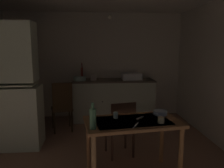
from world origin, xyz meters
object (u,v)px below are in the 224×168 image
object	(u,v)px
dining_table	(133,129)
chair_far_side	(121,127)
sink_basin	(132,76)
serving_bowl_wide	(160,113)
chair_by_counter	(62,106)
hand_pump	(82,73)
mixing_bowl_counter	(80,79)
glass_bottle	(93,118)
hutch_cabinet	(6,91)
mug_tall	(116,115)

from	to	relation	value
dining_table	chair_far_side	distance (m)	0.60
sink_basin	serving_bowl_wide	bearing A→B (deg)	-89.42
chair_by_counter	serving_bowl_wide	xyz separation A→B (m)	(1.53, -1.48, 0.26)
hand_pump	chair_by_counter	bearing A→B (deg)	-115.60
sink_basin	dining_table	xyz separation A→B (m)	(-0.40, -2.42, -0.36)
mixing_bowl_counter	glass_bottle	bearing A→B (deg)	-83.67
hutch_cabinet	mixing_bowl_counter	world-z (taller)	hutch_cabinet
hutch_cabinet	sink_basin	size ratio (longest dim) A/B	4.71
dining_table	chair_by_counter	bearing A→B (deg)	122.98
dining_table	mixing_bowl_counter	bearing A→B (deg)	108.43
chair_by_counter	glass_bottle	size ratio (longest dim) A/B	3.32
sink_basin	serving_bowl_wide	size ratio (longest dim) A/B	2.32
hand_pump	chair_by_counter	distance (m)	1.02
sink_basin	dining_table	size ratio (longest dim) A/B	0.35
hand_pump	dining_table	size ratio (longest dim) A/B	0.31
serving_bowl_wide	hand_pump	bearing A→B (deg)	117.40
chair_by_counter	serving_bowl_wide	world-z (taller)	chair_by_counter
mixing_bowl_counter	chair_by_counter	bearing A→B (deg)	-115.42
dining_table	chair_far_side	world-z (taller)	chair_far_side
chair_by_counter	serving_bowl_wide	size ratio (longest dim) A/B	5.29
hand_pump	mixing_bowl_counter	xyz separation A→B (m)	(-0.05, -0.10, -0.13)
hand_pump	mixing_bowl_counter	size ratio (longest dim) A/B	1.41
sink_basin	glass_bottle	xyz separation A→B (m)	(-0.90, -2.67, -0.12)
mixing_bowl_counter	sink_basin	bearing A→B (deg)	2.41
chair_by_counter	mug_tall	xyz separation A→B (m)	(0.90, -1.58, 0.28)
chair_by_counter	serving_bowl_wide	distance (m)	2.15
chair_far_side	serving_bowl_wide	xyz separation A→B (m)	(0.50, -0.35, 0.31)
chair_far_side	hand_pump	bearing A→B (deg)	109.19
hand_pump	mixing_bowl_counter	world-z (taller)	hand_pump
mug_tall	glass_bottle	world-z (taller)	glass_bottle
serving_bowl_wide	glass_bottle	distance (m)	1.04
hutch_cabinet	mug_tall	bearing A→B (deg)	-28.91
mixing_bowl_counter	mug_tall	distance (m)	2.33
hand_pump	mixing_bowl_counter	bearing A→B (deg)	-116.84
mug_tall	hutch_cabinet	bearing A→B (deg)	151.09
hand_pump	glass_bottle	distance (m)	2.73
hutch_cabinet	mixing_bowl_counter	size ratio (longest dim) A/B	7.52
mixing_bowl_counter	hutch_cabinet	bearing A→B (deg)	-131.06
hutch_cabinet	dining_table	bearing A→B (deg)	-29.14
hand_pump	chair_by_counter	xyz separation A→B (m)	(-0.36, -0.76, -0.58)
mixing_bowl_counter	dining_table	size ratio (longest dim) A/B	0.22
sink_basin	mixing_bowl_counter	size ratio (longest dim) A/B	1.60
hutch_cabinet	sink_basin	bearing A→B (deg)	30.18
chair_far_side	mug_tall	xyz separation A→B (m)	(-0.12, -0.45, 0.32)
chair_far_side	serving_bowl_wide	world-z (taller)	chair_far_side
hutch_cabinet	serving_bowl_wide	distance (m)	2.50
mug_tall	chair_far_side	bearing A→B (deg)	74.65
glass_bottle	hutch_cabinet	bearing A→B (deg)	137.15
sink_basin	chair_far_side	size ratio (longest dim) A/B	0.50
hutch_cabinet	mug_tall	world-z (taller)	hutch_cabinet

